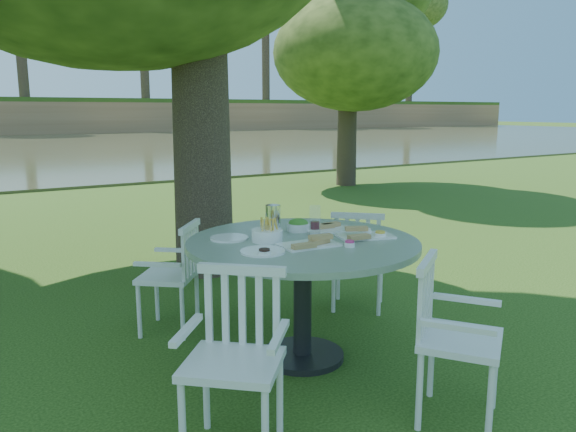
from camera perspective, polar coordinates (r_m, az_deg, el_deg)
name	(u,v)px	position (r m, az deg, el deg)	size (l,w,h in m)	color
ground	(302,329)	(4.40, 1.41, -11.36)	(140.00, 140.00, 0.00)	#1A380B
table	(303,261)	(3.69, 1.51, -4.60)	(1.52, 1.52, 0.82)	black
chair_ne	(358,253)	(4.66, 7.10, -3.75)	(0.58, 0.58, 0.84)	silver
chair_nw	(178,269)	(4.29, -11.08, -5.26)	(0.57, 0.57, 0.83)	silver
chair_sw	(237,344)	(2.84, -5.18, -12.81)	(0.62, 0.61, 0.89)	silver
chair_se	(444,326)	(3.17, 15.60, -10.75)	(0.60, 0.59, 0.88)	silver
tableware	(291,232)	(3.69, 0.27, -1.67)	(1.12, 0.75, 0.20)	white
river	(0,150)	(26.55, -27.20, 5.96)	(100.00, 28.00, 0.12)	#393C23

